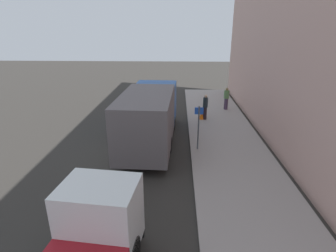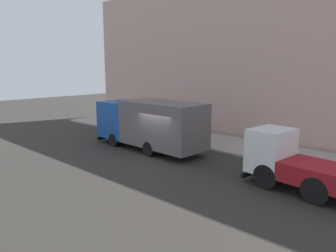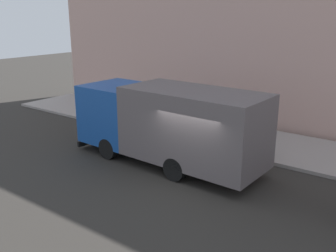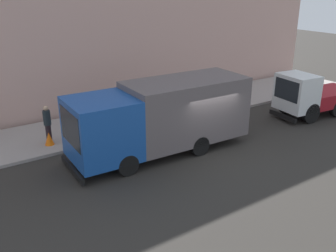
{
  "view_description": "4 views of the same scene",
  "coord_description": "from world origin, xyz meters",
  "px_view_note": "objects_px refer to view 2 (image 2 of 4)",
  "views": [
    {
      "loc": [
        2.31,
        -12.16,
        6.17
      ],
      "look_at": [
        1.79,
        1.21,
        1.21
      ],
      "focal_mm": 28.67,
      "sensor_mm": 36.0,
      "label": 1
    },
    {
      "loc": [
        -12.74,
        -12.21,
        5.06
      ],
      "look_at": [
        0.75,
        0.13,
        1.69
      ],
      "focal_mm": 33.86,
      "sensor_mm": 36.0,
      "label": 2
    },
    {
      "loc": [
        -10.51,
        -6.55,
        5.7
      ],
      "look_at": [
        1.28,
        2.11,
        1.35
      ],
      "focal_mm": 40.7,
      "sensor_mm": 36.0,
      "label": 3
    },
    {
      "loc": [
        -11.75,
        9.87,
        6.97
      ],
      "look_at": [
        0.63,
        1.54,
        1.21
      ],
      "focal_mm": 40.24,
      "sensor_mm": 36.0,
      "label": 4
    }
  ],
  "objects_px": {
    "large_utility_truck": "(149,123)",
    "small_flatbed_truck": "(295,163)",
    "traffic_cone_orange": "(144,128)",
    "pedestrian_walking": "(146,119)",
    "street_sign_post": "(188,122)",
    "pedestrian_standing": "(142,114)"
  },
  "relations": [
    {
      "from": "large_utility_truck",
      "to": "small_flatbed_truck",
      "type": "xyz_separation_m",
      "value": [
        -0.58,
        -9.28,
        -0.54
      ]
    },
    {
      "from": "small_flatbed_truck",
      "to": "traffic_cone_orange",
      "type": "relative_size",
      "value": 8.67
    },
    {
      "from": "pedestrian_walking",
      "to": "traffic_cone_orange",
      "type": "distance_m",
      "value": 0.68
    },
    {
      "from": "small_flatbed_truck",
      "to": "street_sign_post",
      "type": "xyz_separation_m",
      "value": [
        3.16,
        8.26,
        0.38
      ]
    },
    {
      "from": "small_flatbed_truck",
      "to": "street_sign_post",
      "type": "height_order",
      "value": "street_sign_post"
    },
    {
      "from": "traffic_cone_orange",
      "to": "street_sign_post",
      "type": "xyz_separation_m",
      "value": [
        -0.6,
        -4.94,
        1.1
      ]
    },
    {
      "from": "traffic_cone_orange",
      "to": "street_sign_post",
      "type": "bearing_deg",
      "value": -96.87
    },
    {
      "from": "large_utility_truck",
      "to": "street_sign_post",
      "type": "height_order",
      "value": "large_utility_truck"
    },
    {
      "from": "small_flatbed_truck",
      "to": "pedestrian_walking",
      "type": "relative_size",
      "value": 2.89
    },
    {
      "from": "large_utility_truck",
      "to": "small_flatbed_truck",
      "type": "height_order",
      "value": "large_utility_truck"
    },
    {
      "from": "pedestrian_walking",
      "to": "traffic_cone_orange",
      "type": "height_order",
      "value": "pedestrian_walking"
    },
    {
      "from": "pedestrian_standing",
      "to": "large_utility_truck",
      "type": "bearing_deg",
      "value": 177.85
    },
    {
      "from": "small_flatbed_truck",
      "to": "pedestrian_walking",
      "type": "xyz_separation_m",
      "value": [
        3.97,
        13.14,
        -0.08
      ]
    },
    {
      "from": "traffic_cone_orange",
      "to": "street_sign_post",
      "type": "distance_m",
      "value": 5.1
    },
    {
      "from": "large_utility_truck",
      "to": "traffic_cone_orange",
      "type": "height_order",
      "value": "large_utility_truck"
    },
    {
      "from": "traffic_cone_orange",
      "to": "street_sign_post",
      "type": "relative_size",
      "value": 0.25
    },
    {
      "from": "large_utility_truck",
      "to": "small_flatbed_truck",
      "type": "distance_m",
      "value": 9.32
    },
    {
      "from": "large_utility_truck",
      "to": "pedestrian_standing",
      "type": "distance_m",
      "value": 8.25
    },
    {
      "from": "large_utility_truck",
      "to": "traffic_cone_orange",
      "type": "distance_m",
      "value": 5.2
    },
    {
      "from": "large_utility_truck",
      "to": "traffic_cone_orange",
      "type": "relative_size",
      "value": 13.7
    },
    {
      "from": "pedestrian_standing",
      "to": "street_sign_post",
      "type": "height_order",
      "value": "street_sign_post"
    },
    {
      "from": "large_utility_truck",
      "to": "pedestrian_walking",
      "type": "xyz_separation_m",
      "value": [
        3.39,
        3.85,
        -0.62
      ]
    }
  ]
}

